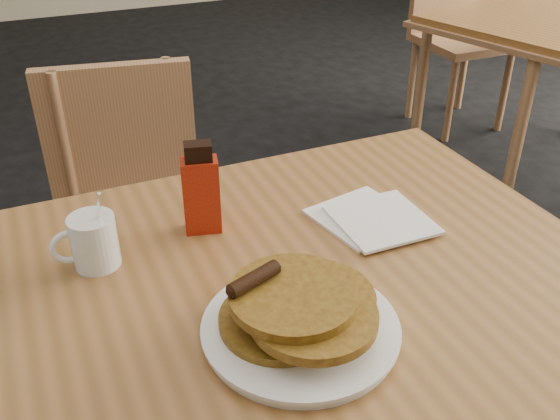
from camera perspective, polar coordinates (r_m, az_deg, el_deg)
The scene contains 7 objects.
main_table at distance 0.98m, azimuth -4.80°, elevation -10.20°, with size 1.32×0.90×0.75m.
chair_main_far at distance 1.69m, azimuth -13.12°, elevation 0.50°, with size 0.45×0.46×0.87m.
chair_neighbor_far at distance 3.44m, azimuth 15.77°, elevation 16.65°, with size 0.42×0.42×0.92m.
pancake_plate at distance 0.88m, azimuth 1.83°, elevation -9.81°, with size 0.28×0.28×0.10m.
coffee_mug at distance 1.04m, azimuth -16.77°, elevation -2.70°, with size 0.11×0.07×0.14m.
syrup_bottle at distance 1.08m, azimuth -7.25°, elevation 1.74°, with size 0.07×0.05×0.17m.
napkin_stack at distance 1.15m, azimuth 8.44°, elevation -0.77°, with size 0.20×0.21×0.01m.
Camera 1 is at (-0.29, -0.74, 1.36)m, focal length 40.00 mm.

